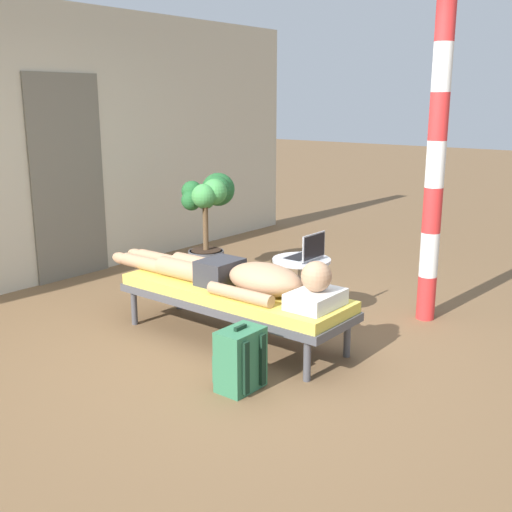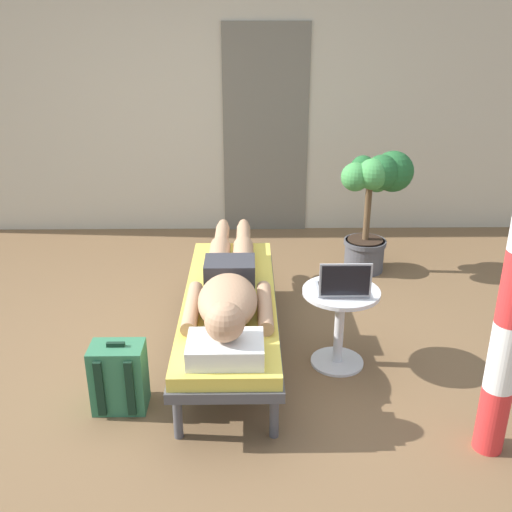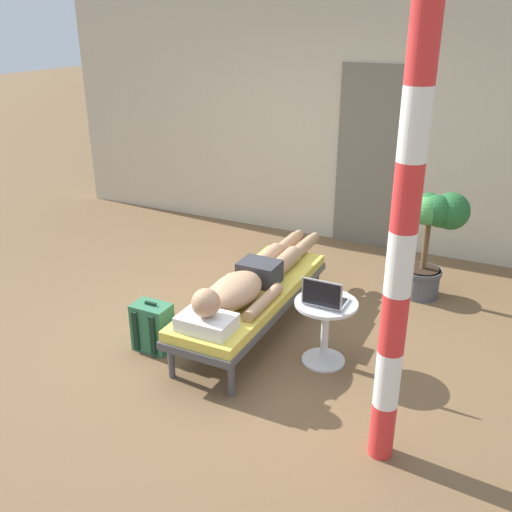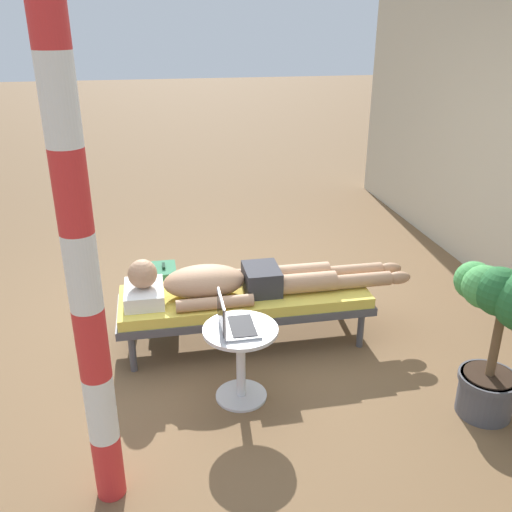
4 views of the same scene
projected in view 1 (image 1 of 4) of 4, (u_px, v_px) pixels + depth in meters
ground_plane at (234, 354)px, 4.52m from camera, size 40.00×40.00×0.00m
house_wall_back at (32, 146)px, 6.00m from camera, size 7.60×0.20×2.70m
house_door_panel at (68, 178)px, 6.24m from camera, size 0.84×0.03×2.04m
lounge_chair at (233, 296)px, 4.71m from camera, size 0.61×1.89×0.42m
person_reclining at (239, 276)px, 4.63m from camera, size 0.53×2.17×0.32m
side_table at (301, 278)px, 5.15m from camera, size 0.48×0.48×0.52m
laptop at (307, 253)px, 5.06m from camera, size 0.31×0.24×0.23m
backpack at (240, 360)px, 3.94m from camera, size 0.30×0.26×0.42m
potted_plant at (210, 210)px, 6.32m from camera, size 0.62×0.52×1.06m
porch_post at (436, 164)px, 4.94m from camera, size 0.15×0.15×2.58m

